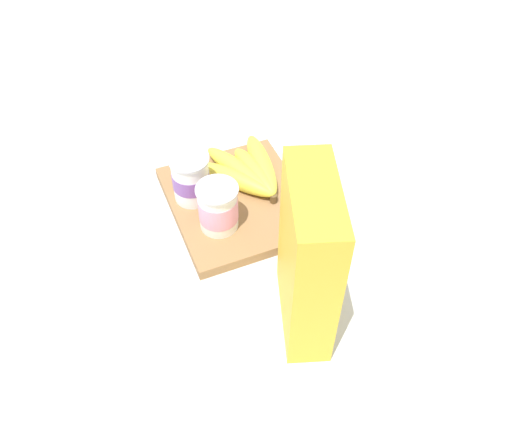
# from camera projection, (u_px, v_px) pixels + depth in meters

# --- Properties ---
(ground_plane) EXTENTS (2.40, 2.40, 0.00)m
(ground_plane) POSITION_uv_depth(u_px,v_px,m) (238.00, 206.00, 1.04)
(ground_plane) COLOR silver
(cutting_board) EXTENTS (0.28, 0.25, 0.02)m
(cutting_board) POSITION_uv_depth(u_px,v_px,m) (237.00, 202.00, 1.04)
(cutting_board) COLOR olive
(cutting_board) RESTS_ON ground_plane
(cereal_box) EXTENTS (0.19, 0.12, 0.29)m
(cereal_box) POSITION_uv_depth(u_px,v_px,m) (308.00, 260.00, 0.77)
(cereal_box) COLOR yellow
(cereal_box) RESTS_ON ground_plane
(yogurt_cup_front) EXTENTS (0.08, 0.08, 0.09)m
(yogurt_cup_front) POSITION_uv_depth(u_px,v_px,m) (218.00, 207.00, 0.95)
(yogurt_cup_front) COLOR white
(yogurt_cup_front) RESTS_ON cutting_board
(yogurt_cup_back) EXTENTS (0.07, 0.07, 0.10)m
(yogurt_cup_back) POSITION_uv_depth(u_px,v_px,m) (191.00, 178.00, 1.00)
(yogurt_cup_back) COLOR white
(yogurt_cup_back) RESTS_ON cutting_board
(banana_bunch) EXTENTS (0.19, 0.16, 0.04)m
(banana_bunch) POSITION_uv_depth(u_px,v_px,m) (248.00, 171.00, 1.05)
(banana_bunch) COLOR yellow
(banana_bunch) RESTS_ON cutting_board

